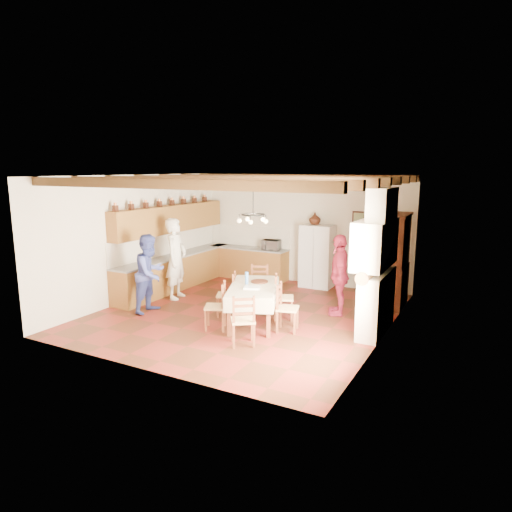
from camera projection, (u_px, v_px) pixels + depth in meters
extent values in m
cube|color=#4F2515|center=(246.00, 314.00, 10.07)|extent=(6.00, 6.50, 0.02)
cube|color=beige|center=(245.00, 175.00, 9.50)|extent=(6.00, 6.50, 0.02)
cube|color=beige|center=(303.00, 229.00, 12.60)|extent=(6.00, 0.02, 3.00)
cube|color=beige|center=(140.00, 278.00, 6.96)|extent=(6.00, 0.02, 3.00)
cube|color=beige|center=(139.00, 237.00, 11.17)|extent=(0.02, 6.50, 3.00)
cube|color=beige|center=(388.00, 260.00, 8.39)|extent=(0.02, 6.50, 3.00)
cube|color=brown|center=(177.00, 272.00, 12.14)|extent=(0.60, 4.30, 0.86)
cube|color=brown|center=(249.00, 263.00, 13.26)|extent=(2.30, 0.60, 0.86)
cube|color=slate|center=(176.00, 256.00, 12.06)|extent=(0.62, 4.30, 0.04)
cube|color=slate|center=(249.00, 248.00, 13.17)|extent=(2.34, 0.62, 0.04)
cube|color=#ECEACE|center=(167.00, 243.00, 12.13)|extent=(0.03, 4.30, 0.60)
cube|color=#ECEACE|center=(254.00, 236.00, 13.36)|extent=(2.30, 0.03, 0.60)
cube|color=brown|center=(171.00, 219.00, 11.93)|extent=(0.35, 4.20, 0.70)
cube|color=black|center=(359.00, 219.00, 11.79)|extent=(0.34, 0.03, 0.42)
cube|color=silver|center=(318.00, 256.00, 12.23)|extent=(0.84, 0.70, 1.68)
cube|color=beige|center=(253.00, 287.00, 9.32)|extent=(1.55, 2.03, 0.05)
cube|color=brown|center=(229.00, 317.00, 8.64)|extent=(0.09, 0.09, 0.75)
cube|color=brown|center=(268.00, 319.00, 8.56)|extent=(0.09, 0.09, 0.75)
cube|color=brown|center=(241.00, 294.00, 10.22)|extent=(0.09, 0.09, 0.75)
cube|color=brown|center=(274.00, 295.00, 10.14)|extent=(0.09, 0.09, 0.75)
torus|color=black|center=(253.00, 214.00, 9.04)|extent=(0.47, 0.47, 0.03)
imported|color=white|center=(176.00, 259.00, 11.09)|extent=(0.63, 0.81, 1.98)
imported|color=#3C4797|center=(150.00, 273.00, 10.04)|extent=(0.70, 0.88, 1.75)
imported|color=#B02643|center=(339.00, 275.00, 9.86)|extent=(0.73, 1.12, 1.77)
imported|color=silver|center=(271.00, 245.00, 12.81)|extent=(0.53, 0.40, 0.27)
imported|color=#33180C|center=(315.00, 219.00, 12.09)|extent=(0.35, 0.35, 0.32)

